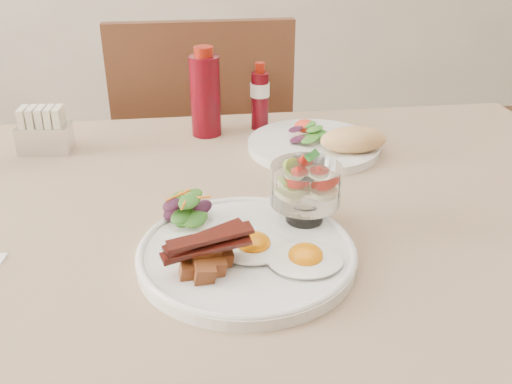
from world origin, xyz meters
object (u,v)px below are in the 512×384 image
object	(u,v)px
table	(222,267)
chair_far	(204,169)
main_plate	(247,255)
fruit_cup	(306,185)
hot_sauce_bottle	(260,97)
ketchup_bottle	(205,94)
sugar_caddy	(44,133)
second_plate	(323,143)

from	to	relation	value
table	chair_far	bearing A→B (deg)	90.00
main_plate	fruit_cup	bearing A→B (deg)	36.33
fruit_cup	hot_sauce_bottle	world-z (taller)	hot_sauce_bottle
fruit_cup	ketchup_bottle	bearing A→B (deg)	106.66
main_plate	table	bearing A→B (deg)	102.43
fruit_cup	sugar_caddy	distance (m)	0.53
ketchup_bottle	hot_sauce_bottle	bearing A→B (deg)	8.91
second_plate	ketchup_bottle	distance (m)	0.24
table	sugar_caddy	size ratio (longest dim) A/B	13.84
ketchup_bottle	sugar_caddy	xyz separation A→B (m)	(-0.30, -0.05, -0.04)
main_plate	ketchup_bottle	bearing A→B (deg)	93.43
chair_far	main_plate	world-z (taller)	chair_far
second_plate	sugar_caddy	xyz separation A→B (m)	(-0.50, 0.06, 0.02)
table	sugar_caddy	world-z (taller)	sugar_caddy
main_plate	fruit_cup	xyz separation A→B (m)	(0.09, 0.06, 0.06)
table	ketchup_bottle	xyz separation A→B (m)	(-0.00, 0.33, 0.17)
chair_far	table	bearing A→B (deg)	-90.00
ketchup_bottle	fruit_cup	bearing A→B (deg)	-73.34
chair_far	sugar_caddy	world-z (taller)	chair_far
fruit_cup	second_plate	bearing A→B (deg)	71.36
ketchup_bottle	main_plate	bearing A→B (deg)	-86.57
fruit_cup	ketchup_bottle	xyz separation A→B (m)	(-0.11, 0.38, 0.01)
sugar_caddy	chair_far	bearing A→B (deg)	56.90
hot_sauce_bottle	main_plate	bearing A→B (deg)	-99.82
ketchup_bottle	sugar_caddy	world-z (taller)	ketchup_bottle
hot_sauce_bottle	sugar_caddy	size ratio (longest dim) A/B	1.39
hot_sauce_bottle	table	bearing A→B (deg)	-106.78
table	chair_far	distance (m)	0.68
second_plate	sugar_caddy	world-z (taller)	sugar_caddy
second_plate	hot_sauce_bottle	world-z (taller)	hot_sauce_bottle
hot_sauce_bottle	ketchup_bottle	bearing A→B (deg)	-171.09
table	second_plate	bearing A→B (deg)	47.12
chair_far	second_plate	size ratio (longest dim) A/B	3.79
table	hot_sauce_bottle	xyz separation A→B (m)	(0.11, 0.35, 0.15)
fruit_cup	hot_sauce_bottle	bearing A→B (deg)	91.07
main_plate	ketchup_bottle	size ratio (longest dim) A/B	1.63
chair_far	ketchup_bottle	world-z (taller)	chair_far
fruit_cup	ketchup_bottle	size ratio (longest dim) A/B	0.57
fruit_cup	sugar_caddy	xyz separation A→B (m)	(-0.41, 0.33, -0.03)
main_plate	hot_sauce_bottle	distance (m)	0.48
table	ketchup_bottle	size ratio (longest dim) A/B	7.76
main_plate	ketchup_bottle	distance (m)	0.46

